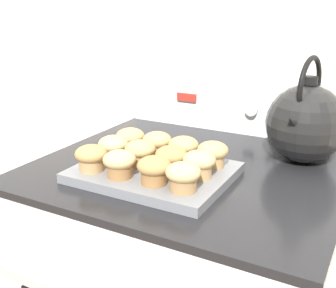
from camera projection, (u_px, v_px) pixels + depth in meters
wall_back at (248, 41)px, 1.28m from camera, size 8.00×0.05×2.40m
control_panel at (239, 105)px, 1.30m from camera, size 0.72×0.07×0.17m
muffin_pan at (154, 172)px, 0.97m from camera, size 0.35×0.27×0.02m
muffin_r0_c0 at (91, 157)px, 0.95m from camera, size 0.07×0.07×0.06m
muffin_r0_c1 at (119, 163)px, 0.91m from camera, size 0.07×0.07×0.06m
muffin_r0_c2 at (153, 169)px, 0.88m from camera, size 0.07×0.07×0.06m
muffin_r0_c3 at (183, 176)px, 0.84m from camera, size 0.07×0.07×0.06m
muffin_r1_c0 at (113, 147)px, 1.01m from camera, size 0.07×0.07×0.06m
muffin_r1_c1 at (140, 152)px, 0.98m from camera, size 0.07×0.07×0.06m
muffin_r1_c2 at (169, 158)px, 0.94m from camera, size 0.07×0.07×0.06m
muffin_r1_c3 at (199, 163)px, 0.91m from camera, size 0.07×0.07×0.06m
muffin_r2_c0 at (130, 139)px, 1.07m from camera, size 0.07×0.07×0.06m
muffin_r2_c1 at (157, 143)px, 1.04m from camera, size 0.07×0.07×0.06m
muffin_r2_c2 at (183, 148)px, 1.01m from camera, size 0.07×0.07×0.06m
muffin_r2_c3 at (213, 153)px, 0.97m from camera, size 0.07×0.07×0.06m
tea_kettle at (306, 122)px, 1.04m from camera, size 0.20×0.23×0.27m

